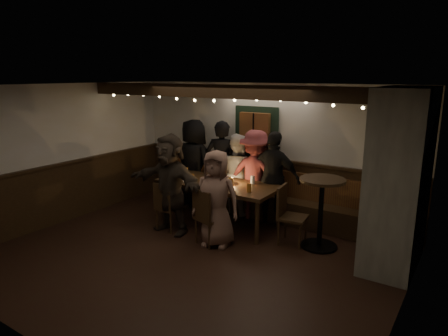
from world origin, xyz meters
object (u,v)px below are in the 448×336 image
Objects in this scene: person_e at (274,178)px; person_g at (216,199)px; chair_near_right at (206,214)px; high_top at (321,204)px; dining_table at (218,186)px; person_b at (222,166)px; person_d at (255,175)px; person_c at (238,174)px; person_a at (194,163)px; person_f at (170,184)px; chair_near_left at (166,204)px; chair_end at (288,211)px.

person_e is 1.45m from person_g.
high_top reaches higher than chair_near_right.
person_b is (-0.43, 0.78, 0.19)m from dining_table.
high_top is 0.66× the size of person_d.
chair_near_right is 0.59× the size of person_c.
person_a is 1.06× the size of person_e.
person_c is (0.38, -0.00, -0.12)m from person_b.
person_c is at bearing -9.54° from person_e.
dining_table is at bearing 101.63° from person_b.
person_b reaches higher than person_d.
person_f is at bearing 163.92° from person_g.
person_d is at bearing 78.94° from person_g.
chair_near_left is 0.96m from chair_near_right.
person_c is 1.02× the size of person_g.
high_top is 1.69m from person_g.
person_f reaches higher than person_e.
high_top is 2.12m from person_c.
person_d is (0.46, -0.11, 0.06)m from person_c.
high_top reaches higher than dining_table.
person_a is at bearing 133.22° from chair_near_right.
person_a reaches higher than chair_near_right.
person_a is at bearing -3.50° from person_b.
person_b is (-0.80, 1.65, 0.39)m from chair_near_right.
person_b is at bearing 115.83° from chair_near_right.
person_d is at bearing -5.11° from person_e.
chair_end is (2.02, 0.73, 0.05)m from chair_near_left.
person_a is 1.14× the size of person_c.
high_top is at bearing 179.66° from person_a.
dining_table reaches higher than chair_near_right.
person_g is at bearing -57.25° from dining_table.
person_c is 0.93× the size of person_d.
person_d is (0.04, 1.54, 0.33)m from chair_near_right.
chair_near_left is at bearing 49.81° from person_d.
person_g is (0.13, 0.09, 0.26)m from chair_near_right.
chair_near_left is 0.93× the size of chair_near_right.
person_g is at bearing 103.63° from person_b.
person_b is at bearing -7.06° from person_e.
person_b is 0.85m from person_d.
person_e reaches higher than person_d.
person_d is (-1.54, 0.59, 0.14)m from high_top.
person_e is at bearing 169.70° from person_d.
dining_table is at bearing 62.14° from person_f.
person_a reaches higher than person_g.
person_c is 1.59m from person_f.
person_c is (0.53, 1.55, 0.31)m from chair_near_left.
person_d reaches higher than chair_end.
chair_near_left is 0.55× the size of person_c.
high_top is (0.52, 0.12, 0.18)m from chair_end.
person_f reaches higher than person_d.
person_b is at bearing 118.85° from dining_table.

